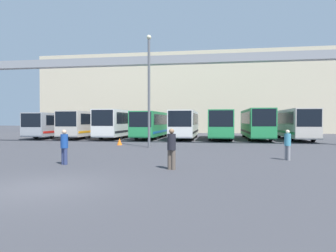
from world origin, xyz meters
The scene contains 16 objects.
ground_plane centered at (0.00, 0.00, 0.00)m, with size 200.00×200.00×0.00m, color #38383D.
building_backdrop centered at (0.00, 47.70, 6.91)m, with size 52.45×12.00×13.83m.
overhead_gantry centered at (0.00, 16.97, 6.58)m, with size 37.44×0.80×7.67m.
bus_slot_0 centered at (-14.06, 26.67, 1.72)m, with size 2.54×12.01×2.98m.
bus_slot_1 centered at (-10.04, 26.16, 1.82)m, with size 2.62×10.98×3.16m.
bus_slot_2 centered at (-6.03, 26.35, 1.91)m, with size 2.56×11.36×3.31m.
bus_slot_3 centered at (-2.01, 26.68, 1.78)m, with size 2.54×12.02×3.09m.
bus_slot_4 centered at (2.01, 25.73, 1.83)m, with size 2.57×10.13×3.18m.
bus_slot_5 centered at (6.03, 25.70, 1.84)m, with size 2.56×10.07×3.20m.
bus_slot_6 centered at (10.04, 26.50, 1.92)m, with size 2.45×11.66×3.33m.
bus_slot_7 centered at (14.06, 25.88, 1.89)m, with size 2.43×10.42×3.28m.
pedestrian_near_left centered at (9.31, 8.16, 0.86)m, with size 0.34×0.34×1.63m.
pedestrian_near_center centered at (3.61, 4.16, 0.94)m, with size 0.37×0.37×1.78m.
pedestrian_mid_right centered at (-1.69, 4.76, 0.89)m, with size 0.35×0.35×1.68m.
traffic_cone centered at (-2.65, 16.07, 0.30)m, with size 0.45×0.45×0.59m.
lamp_post centered at (0.35, 14.28, 4.76)m, with size 0.36×0.36×8.79m.
Camera 1 is at (5.48, -8.63, 2.14)m, focal length 32.00 mm.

